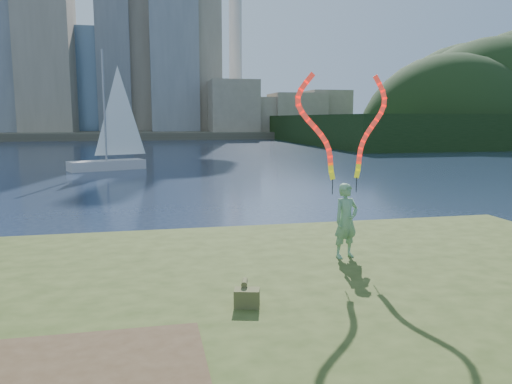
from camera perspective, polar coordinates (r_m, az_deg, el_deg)
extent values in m
plane|color=#17233B|center=(8.86, -3.73, -15.01)|extent=(320.00, 320.00, 0.00)
cube|color=#344217|center=(6.73, -0.84, -19.20)|extent=(17.00, 15.00, 0.30)
cube|color=#344217|center=(6.79, -1.19, -16.56)|extent=(14.00, 12.00, 0.30)
cube|color=#4C4738|center=(103.10, -11.60, 6.60)|extent=(320.00, 40.00, 1.20)
imported|color=#166526|center=(9.93, 10.25, -3.25)|extent=(0.61, 0.49, 1.47)
cylinder|color=black|center=(9.73, 8.73, 0.61)|extent=(0.02, 0.02, 0.30)
cylinder|color=black|center=(10.09, 11.40, 0.82)|extent=(0.02, 0.02, 0.30)
cube|color=#50532A|center=(7.41, -1.05, -12.01)|extent=(0.42, 0.33, 0.26)
cylinder|color=#50532A|center=(7.52, -1.31, -10.30)|extent=(0.15, 0.26, 0.09)
cube|color=beige|center=(36.00, -16.68, 2.92)|extent=(5.32, 3.41, 0.71)
cylinder|color=gray|center=(35.86, -16.95, 9.23)|extent=(0.14, 0.14, 7.72)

